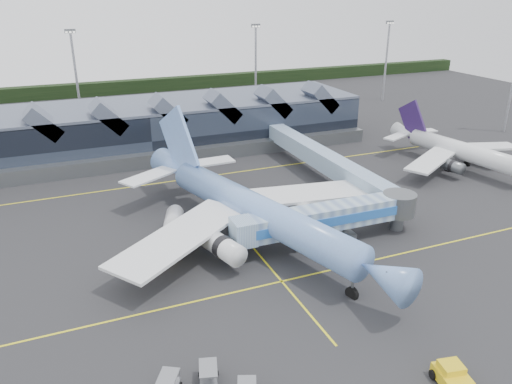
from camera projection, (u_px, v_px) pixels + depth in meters
name	position (u px, v px, depth m)	size (l,w,h in m)	color
ground	(255.00, 250.00, 63.61)	(260.00, 260.00, 0.00)	#242326
taxi_stripes	(229.00, 219.00, 72.15)	(120.00, 60.00, 0.01)	yellow
tree_line_far	(122.00, 87.00, 156.81)	(260.00, 4.00, 4.00)	black
terminal	(142.00, 128.00, 100.40)	(90.00, 22.25, 12.52)	black
light_masts	(236.00, 71.00, 119.96)	(132.40, 42.56, 22.45)	#95969D
main_airliner	(250.00, 207.00, 64.84)	(39.90, 46.91, 15.36)	#74A6EC
regional_jet	(459.00, 150.00, 91.07)	(29.00, 31.99, 11.00)	white
jet_bridge	(339.00, 216.00, 64.60)	(26.18, 4.51, 5.39)	#6D8AB6
fuel_truck	(173.00, 228.00, 65.22)	(5.34, 10.07, 3.39)	black
pushback_tug	(454.00, 379.00, 41.50)	(3.28, 4.53, 1.87)	yellow
baggage_carts	(208.00, 383.00, 40.88)	(8.07, 6.16, 1.66)	gray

